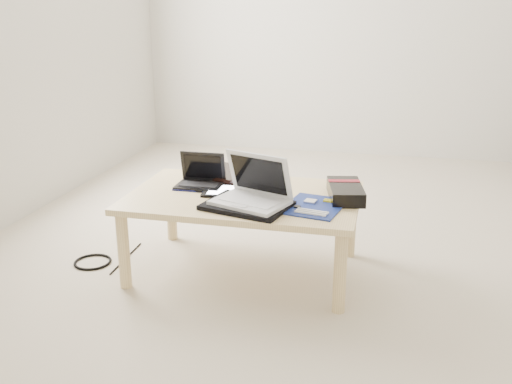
% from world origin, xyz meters
% --- Properties ---
extents(ground, '(4.00, 4.00, 0.00)m').
position_xyz_m(ground, '(0.00, 0.00, 0.00)').
color(ground, beige).
rests_on(ground, ground).
extents(coffee_table, '(1.10, 0.70, 0.40)m').
position_xyz_m(coffee_table, '(-0.46, -0.54, 0.35)').
color(coffee_table, '#E2C488').
rests_on(coffee_table, ground).
extents(book, '(0.40, 0.37, 0.03)m').
position_xyz_m(book, '(-0.57, -0.28, 0.42)').
color(book, black).
rests_on(book, coffee_table).
extents(netbook, '(0.23, 0.17, 0.17)m').
position_xyz_m(netbook, '(-0.71, -0.45, 0.44)').
color(netbook, black).
rests_on(netbook, coffee_table).
extents(tablet, '(0.26, 0.21, 0.01)m').
position_xyz_m(tablet, '(-0.54, -0.52, 0.41)').
color(tablet, black).
rests_on(tablet, coffee_table).
extents(remote, '(0.12, 0.23, 0.02)m').
position_xyz_m(remote, '(-0.38, -0.43, 0.41)').
color(remote, silver).
rests_on(remote, coffee_table).
extents(neoprene_sleeve, '(0.42, 0.35, 0.02)m').
position_xyz_m(neoprene_sleeve, '(-0.40, -0.71, 0.41)').
color(neoprene_sleeve, black).
rests_on(neoprene_sleeve, coffee_table).
extents(white_laptop, '(0.38, 0.32, 0.22)m').
position_xyz_m(white_laptop, '(-0.38, -0.69, 0.47)').
color(white_laptop, silver).
rests_on(white_laptop, neoprene_sleeve).
extents(motherboard, '(0.30, 0.35, 0.01)m').
position_xyz_m(motherboard, '(-0.11, -0.63, 0.40)').
color(motherboard, navy).
rests_on(motherboard, coffee_table).
extents(gpu_box, '(0.21, 0.33, 0.07)m').
position_xyz_m(gpu_box, '(0.02, -0.47, 0.43)').
color(gpu_box, black).
rests_on(gpu_box, coffee_table).
extents(cable_coil, '(0.12, 0.12, 0.01)m').
position_xyz_m(cable_coil, '(-0.69, -0.50, 0.41)').
color(cable_coil, black).
rests_on(cable_coil, coffee_table).
extents(floor_cable_coil, '(0.25, 0.25, 0.01)m').
position_xyz_m(floor_cable_coil, '(-1.25, -0.64, 0.01)').
color(floor_cable_coil, black).
rests_on(floor_cable_coil, ground).
extents(floor_cable_trail, '(0.02, 0.39, 0.01)m').
position_xyz_m(floor_cable_trail, '(-1.10, -0.55, 0.00)').
color(floor_cable_trail, black).
rests_on(floor_cable_trail, ground).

